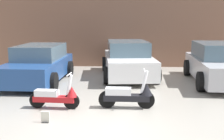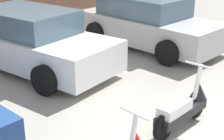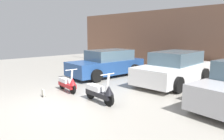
# 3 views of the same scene
# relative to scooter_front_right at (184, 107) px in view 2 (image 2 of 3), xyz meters

# --- Properties ---
(scooter_front_right) EXTENTS (1.50, 0.54, 1.05)m
(scooter_front_right) POSITION_rel_scooter_front_right_xyz_m (0.00, 0.00, 0.00)
(scooter_front_right) COLOR black
(scooter_front_right) RESTS_ON ground_plane
(car_rear_center) EXTENTS (2.40, 4.46, 1.46)m
(car_rear_center) POSITION_rel_scooter_front_right_xyz_m (-0.01, 4.29, 0.33)
(car_rear_center) COLOR white
(car_rear_center) RESTS_ON ground_plane
(car_rear_right) EXTENTS (2.27, 4.44, 1.48)m
(car_rear_right) POSITION_rel_scooter_front_right_xyz_m (3.39, 3.29, 0.34)
(car_rear_right) COLOR #B7B7BC
(car_rear_right) RESTS_ON ground_plane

